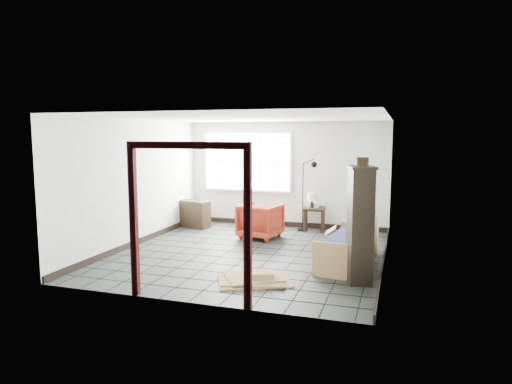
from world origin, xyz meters
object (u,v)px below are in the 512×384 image
(armchair, at_px, (260,219))
(side_table, at_px, (314,212))
(tall_shelf, at_px, (360,224))
(futon_sofa, at_px, (352,247))

(armchair, relative_size, side_table, 1.49)
(armchair, height_order, tall_shelf, tall_shelf)
(futon_sofa, bearing_deg, side_table, 120.78)
(futon_sofa, bearing_deg, armchair, 152.01)
(futon_sofa, relative_size, tall_shelf, 1.09)
(armchair, xyz_separation_m, side_table, (1.00, 1.08, 0.04))
(futon_sofa, distance_m, armchair, 2.62)
(futon_sofa, height_order, armchair, futon_sofa)
(side_table, height_order, tall_shelf, tall_shelf)
(armchair, distance_m, tall_shelf, 3.46)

